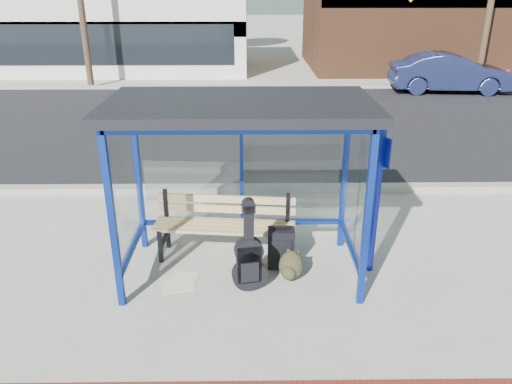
{
  "coord_description": "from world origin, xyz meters",
  "views": [
    {
      "loc": [
        0.12,
        -6.02,
        3.75
      ],
      "look_at": [
        0.2,
        0.2,
        1.12
      ],
      "focal_mm": 35.0,
      "sensor_mm": 36.0,
      "label": 1
    }
  ],
  "objects_px": {
    "bench": "(225,222)",
    "fire_hydrant": "(507,77)",
    "suitcase": "(281,248)",
    "backpack": "(291,266)",
    "parked_car": "(450,73)",
    "guitar_bag": "(249,259)"
  },
  "relations": [
    {
      "from": "bench",
      "to": "fire_hydrant",
      "type": "height_order",
      "value": "bench"
    },
    {
      "from": "suitcase",
      "to": "fire_hydrant",
      "type": "distance_m",
      "value": 16.46
    },
    {
      "from": "backpack",
      "to": "fire_hydrant",
      "type": "bearing_deg",
      "value": 74.02
    },
    {
      "from": "parked_car",
      "to": "fire_hydrant",
      "type": "height_order",
      "value": "parked_car"
    },
    {
      "from": "guitar_bag",
      "to": "parked_car",
      "type": "height_order",
      "value": "parked_car"
    },
    {
      "from": "bench",
      "to": "suitcase",
      "type": "relative_size",
      "value": 3.21
    },
    {
      "from": "guitar_bag",
      "to": "bench",
      "type": "bearing_deg",
      "value": 100.74
    },
    {
      "from": "bench",
      "to": "backpack",
      "type": "bearing_deg",
      "value": -30.24
    },
    {
      "from": "suitcase",
      "to": "backpack",
      "type": "distance_m",
      "value": 0.36
    },
    {
      "from": "backpack",
      "to": "guitar_bag",
      "type": "bearing_deg",
      "value": -138.5
    },
    {
      "from": "guitar_bag",
      "to": "backpack",
      "type": "distance_m",
      "value": 0.67
    },
    {
      "from": "suitcase",
      "to": "parked_car",
      "type": "height_order",
      "value": "parked_car"
    },
    {
      "from": "bench",
      "to": "suitcase",
      "type": "xyz_separation_m",
      "value": [
        0.8,
        -0.35,
        -0.24
      ]
    },
    {
      "from": "backpack",
      "to": "fire_hydrant",
      "type": "height_order",
      "value": "fire_hydrant"
    },
    {
      "from": "guitar_bag",
      "to": "suitcase",
      "type": "bearing_deg",
      "value": 40.75
    },
    {
      "from": "bench",
      "to": "parked_car",
      "type": "relative_size",
      "value": 0.49
    },
    {
      "from": "suitcase",
      "to": "fire_hydrant",
      "type": "relative_size",
      "value": 0.98
    },
    {
      "from": "backpack",
      "to": "parked_car",
      "type": "distance_m",
      "value": 14.21
    },
    {
      "from": "guitar_bag",
      "to": "suitcase",
      "type": "xyz_separation_m",
      "value": [
        0.45,
        0.56,
        -0.15
      ]
    },
    {
      "from": "guitar_bag",
      "to": "suitcase",
      "type": "relative_size",
      "value": 1.9
    },
    {
      "from": "guitar_bag",
      "to": "fire_hydrant",
      "type": "bearing_deg",
      "value": 43.87
    },
    {
      "from": "backpack",
      "to": "parked_car",
      "type": "relative_size",
      "value": 0.1
    }
  ]
}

